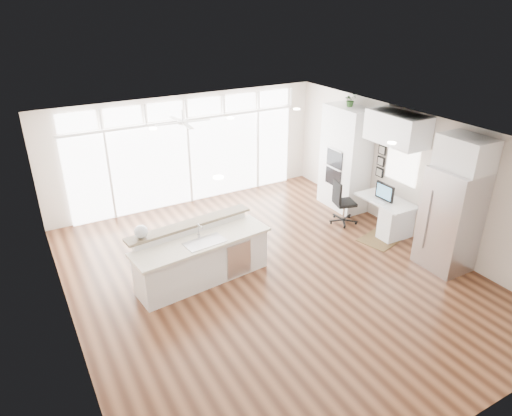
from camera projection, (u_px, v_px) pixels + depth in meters
floor at (270, 276)px, 8.65m from camera, size 7.00×8.00×0.02m
ceiling at (273, 137)px, 7.50m from camera, size 7.00×8.00×0.02m
wall_back at (187, 150)px, 11.22m from camera, size 7.00×0.04×2.70m
wall_front at (463, 351)px, 4.93m from camera, size 7.00×0.04×2.70m
wall_left at (62, 263)px, 6.51m from camera, size 0.04×8.00×2.70m
wall_right at (413, 176)px, 9.63m from camera, size 0.04×8.00×2.70m
glass_wall at (189, 162)px, 11.30m from camera, size 5.80×0.06×2.08m
transom_row at (185, 109)px, 10.73m from camera, size 5.90×0.06×0.40m
desk_window at (402, 163)px, 9.77m from camera, size 0.04×0.85×0.85m
ceiling_fan at (183, 118)px, 9.57m from camera, size 1.16×1.16×0.32m
recessed_lights at (266, 135)px, 7.66m from camera, size 3.40×3.00×0.02m
oven_cabinet at (345, 159)px, 10.94m from camera, size 0.64×1.20×2.50m
desk_nook at (384, 215)px, 10.12m from camera, size 0.72×1.30×0.76m
upper_cabinets at (397, 128)px, 9.29m from camera, size 0.64×1.30×0.64m
refrigerator at (450, 220)px, 8.55m from camera, size 0.76×0.90×2.00m
fridge_cabinet at (466, 153)px, 8.02m from camera, size 0.64×0.90×0.60m
framed_photos at (381, 161)px, 10.32m from camera, size 0.06×0.22×0.80m
kitchen_island at (203, 256)px, 8.30m from camera, size 2.67×1.25×1.02m
rug at (382, 238)px, 9.93m from camera, size 1.10×0.91×0.01m
office_chair at (345, 202)px, 10.42m from camera, size 0.64×0.61×1.03m
fishbowl at (141, 232)px, 7.82m from camera, size 0.24×0.24×0.23m
monitor at (385, 192)px, 9.83m from camera, size 0.10×0.50×0.41m
keyboard at (378, 202)px, 9.84m from camera, size 0.18×0.37×0.02m
potted_plant at (350, 101)px, 10.36m from camera, size 0.29×0.32×0.24m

